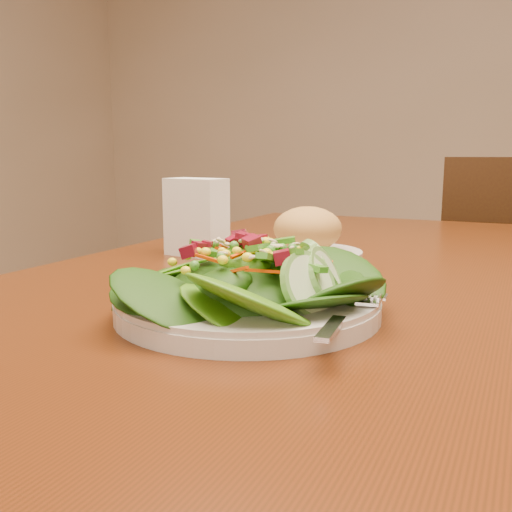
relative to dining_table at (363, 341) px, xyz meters
name	(u,v)px	position (x,y,z in m)	size (l,w,h in m)	color
dining_table	(363,341)	(0.00, 0.00, 0.00)	(0.90, 1.40, 0.75)	#4C1E09
chair_far	(510,304)	(0.17, 1.01, -0.17)	(0.45, 0.46, 0.91)	black
salad_plate	(256,288)	(-0.04, -0.26, 0.13)	(0.28, 0.27, 0.08)	silver
bread_plate	(307,239)	(-0.10, 0.05, 0.14)	(0.17, 0.17, 0.09)	silver
napkin_holder	(196,215)	(-0.29, 0.02, 0.17)	(0.10, 0.06, 0.13)	white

